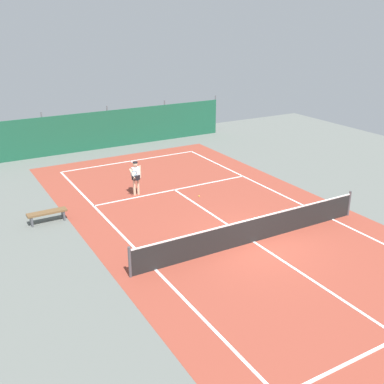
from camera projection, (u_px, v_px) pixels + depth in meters
ground_plane at (254, 242)px, 17.43m from camera, size 36.00×36.00×0.00m
court_surface at (254, 242)px, 17.42m from camera, size 11.02×26.60×0.01m
tennis_net at (254, 230)px, 17.24m from camera, size 10.12×0.10×1.10m
back_fence at (107, 136)px, 30.02m from camera, size 16.30×0.98×2.70m
tennis_player at (136, 176)px, 21.64m from camera, size 0.70×0.76×1.64m
tennis_ball_near_player at (199, 196)px, 21.76m from camera, size 0.07×0.07×0.07m
parked_car at (94, 127)px, 31.64m from camera, size 2.21×4.30×1.68m
courtside_bench at (47, 214)px, 18.94m from camera, size 1.60×0.40×0.49m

